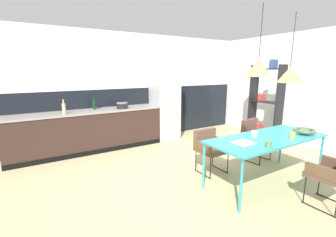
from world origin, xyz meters
name	(u,v)px	position (x,y,z in m)	size (l,w,h in m)	color
ground_plane	(210,178)	(0.00, 0.00, 0.00)	(8.22, 8.22, 0.00)	tan
back_wall_splashback_dark	(141,113)	(0.00, 2.77, 0.66)	(6.32, 0.12, 1.33)	black
back_wall_panel_upper	(139,61)	(0.00, 2.77, 1.99)	(6.32, 0.12, 1.33)	silver
side_wall_right	(318,90)	(3.10, 0.00, 1.33)	(0.12, 5.65, 2.65)	silver
kitchen_counter	(89,131)	(-1.41, 2.41, 0.45)	(3.24, 0.63, 0.91)	#34221D
refrigerator_column	(165,104)	(0.53, 2.41, 0.91)	(0.62, 0.60, 1.83)	#ADAFB2
dining_table	(267,140)	(0.62, -0.57, 0.71)	(1.97, 0.79, 0.76)	teal
armchair_head_of_table	(209,144)	(0.17, 0.24, 0.49)	(0.50, 0.48, 0.74)	brown
armchair_facing_counter	(254,135)	(1.30, 0.20, 0.51)	(0.55, 0.54, 0.80)	brown
fruit_bowl	(304,131)	(1.29, -0.76, 0.81)	(0.33, 0.33, 0.08)	#4C704C
open_book	(244,143)	(0.07, -0.58, 0.76)	(0.27, 0.24, 0.02)	white
mug_short_terracotta	(254,134)	(0.48, -0.44, 0.80)	(0.13, 0.09, 0.09)	white
mug_tall_blue	(293,135)	(0.88, -0.81, 0.81)	(0.12, 0.07, 0.11)	gold
mug_glass_clear	(269,144)	(0.22, -0.87, 0.80)	(0.12, 0.08, 0.09)	#5B8456
cooking_pot	(122,106)	(-0.66, 2.31, 0.97)	(0.26, 0.26, 0.16)	black
bottle_oil_tall	(64,108)	(-1.89, 2.24, 1.02)	(0.07, 0.07, 0.29)	tan
bottle_vinegar_dark	(94,104)	(-1.24, 2.50, 1.02)	(0.07, 0.07, 0.28)	#0F3319
open_shelf_unit	(265,103)	(2.42, 0.81, 1.00)	(0.30, 0.76, 2.00)	black
pendant_lamp_over_table_near	(258,67)	(0.22, -0.61, 1.81)	(0.32, 0.32, 0.92)	black
pendant_lamp_over_table_far	(290,75)	(1.01, -0.58, 1.70)	(0.35, 0.35, 1.02)	black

